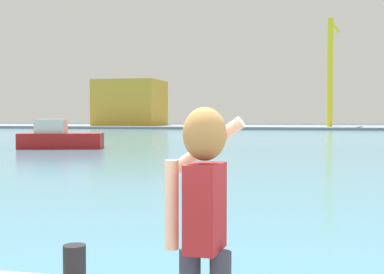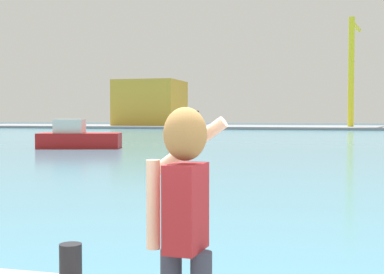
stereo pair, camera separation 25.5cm
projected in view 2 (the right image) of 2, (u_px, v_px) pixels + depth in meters
The scene contains 8 objects.
ground_plane at pixel (320, 139), 51.57m from camera, with size 220.00×220.00×0.00m, color #334751.
harbor_water at pixel (321, 138), 53.51m from camera, with size 140.00×100.00×0.02m, color teal.
far_shore_dock at pixel (324, 128), 92.19m from camera, with size 140.00×20.00×0.46m, color gray.
person_photographer at pixel (185, 213), 3.36m from camera, with size 0.53×0.56×1.74m.
harbor_bollard at pixel (71, 264), 5.25m from camera, with size 0.22×0.22×0.41m, color black.
boat_moored at pixel (78, 138), 37.09m from camera, with size 6.07×3.70×2.05m.
warehouse_left at pixel (150, 103), 102.07m from camera, with size 11.87×11.64×8.61m, color gold.
port_crane at pixel (352, 62), 89.06m from camera, with size 2.57×9.99×18.34m.
Camera 2 is at (0.71, -3.03, 2.31)m, focal length 49.27 mm.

